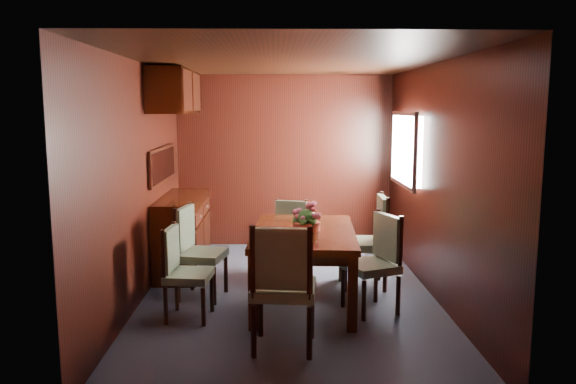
{
  "coord_description": "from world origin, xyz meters",
  "views": [
    {
      "loc": [
        -0.14,
        -5.62,
        1.95
      ],
      "look_at": [
        0.0,
        0.33,
        1.05
      ],
      "focal_mm": 35.0,
      "sensor_mm": 36.0,
      "label": 1
    }
  ],
  "objects_px": {
    "chair_head": "(283,281)",
    "flower_centerpiece": "(307,216)",
    "chair_left_near": "(182,267)",
    "sideboard": "(183,233)",
    "chair_right_near": "(377,257)",
    "dining_table": "(304,240)"
  },
  "relations": [
    {
      "from": "chair_head",
      "to": "flower_centerpiece",
      "type": "height_order",
      "value": "chair_head"
    },
    {
      "from": "flower_centerpiece",
      "to": "chair_left_near",
      "type": "bearing_deg",
      "value": -161.24
    },
    {
      "from": "chair_head",
      "to": "sideboard",
      "type": "bearing_deg",
      "value": 122.7
    },
    {
      "from": "chair_head",
      "to": "flower_centerpiece",
      "type": "bearing_deg",
      "value": 83.82
    },
    {
      "from": "sideboard",
      "to": "chair_head",
      "type": "height_order",
      "value": "chair_head"
    },
    {
      "from": "sideboard",
      "to": "chair_left_near",
      "type": "xyz_separation_m",
      "value": [
        0.24,
        -1.58,
        0.04
      ]
    },
    {
      "from": "chair_right_near",
      "to": "chair_head",
      "type": "bearing_deg",
      "value": 113.1
    },
    {
      "from": "dining_table",
      "to": "chair_head",
      "type": "relative_size",
      "value": 1.55
    },
    {
      "from": "sideboard",
      "to": "dining_table",
      "type": "relative_size",
      "value": 0.85
    },
    {
      "from": "chair_left_near",
      "to": "flower_centerpiece",
      "type": "bearing_deg",
      "value": 114.77
    },
    {
      "from": "chair_right_near",
      "to": "flower_centerpiece",
      "type": "xyz_separation_m",
      "value": [
        -0.67,
        0.24,
        0.35
      ]
    },
    {
      "from": "dining_table",
      "to": "chair_left_near",
      "type": "distance_m",
      "value": 1.23
    },
    {
      "from": "flower_centerpiece",
      "to": "chair_head",
      "type": "bearing_deg",
      "value": -102.31
    },
    {
      "from": "chair_left_near",
      "to": "chair_head",
      "type": "relative_size",
      "value": 0.83
    },
    {
      "from": "flower_centerpiece",
      "to": "sideboard",
      "type": "bearing_deg",
      "value": 140.31
    },
    {
      "from": "chair_right_near",
      "to": "chair_head",
      "type": "distance_m",
      "value": 1.3
    },
    {
      "from": "chair_right_near",
      "to": "flower_centerpiece",
      "type": "bearing_deg",
      "value": 48.32
    },
    {
      "from": "sideboard",
      "to": "flower_centerpiece",
      "type": "relative_size",
      "value": 4.81
    },
    {
      "from": "chair_right_near",
      "to": "dining_table",
      "type": "bearing_deg",
      "value": 48.94
    },
    {
      "from": "dining_table",
      "to": "chair_right_near",
      "type": "xyz_separation_m",
      "value": [
        0.69,
        -0.24,
        -0.11
      ]
    },
    {
      "from": "dining_table",
      "to": "chair_right_near",
      "type": "distance_m",
      "value": 0.74
    },
    {
      "from": "sideboard",
      "to": "dining_table",
      "type": "distance_m",
      "value": 1.84
    }
  ]
}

